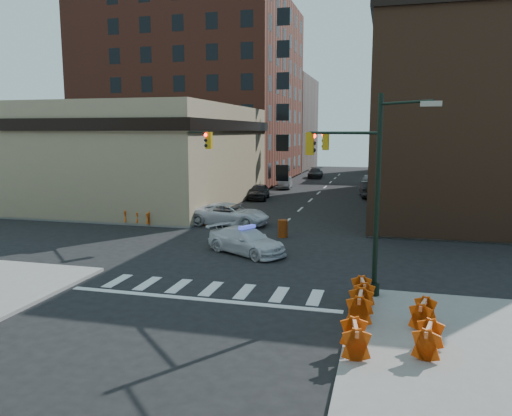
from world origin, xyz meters
The scene contains 31 objects.
ground centered at (0.00, 0.00, 0.00)m, with size 140.00×140.00×0.00m, color black.
sidewalk_nw centered at (-23.00, 32.75, 0.07)m, with size 34.00×54.50×0.15m, color gray.
bank_building centered at (-17.00, 16.50, 4.50)m, with size 22.00×22.00×9.00m, color #968362.
apartment_block centered at (-18.50, 40.00, 12.00)m, with size 25.00×25.00×24.00m, color brown.
commercial_row_ne centered at (13.00, 22.50, 7.00)m, with size 14.00×34.00×14.00m, color #513220.
filler_nw centered at (-16.00, 62.00, 8.00)m, with size 20.00×18.00×16.00m, color brown.
filler_ne centered at (14.00, 58.00, 6.00)m, with size 16.00×16.00×12.00m, color brown.
signal_pole_se centered at (6.04, -5.52, 4.61)m, with size 5.40×5.27×8.00m.
signal_pole_nw centered at (-5.85, 5.34, 4.34)m, with size 3.58×3.67×8.00m.
signal_pole_ne centered at (5.84, 5.35, 4.34)m, with size 3.67×3.58×8.00m.
tree_ne_near centered at (7.50, 26.00, 3.49)m, with size 3.00×3.00×4.85m.
tree_ne_far centered at (7.50, 34.00, 3.49)m, with size 3.00×3.00×4.85m.
police_car centered at (-0.25, -0.36, 0.72)m, with size 2.01×4.94×1.43m, color silver.
pickup centered at (-3.71, 7.54, 0.79)m, with size 2.62×5.68×1.58m, color white.
parked_car_wnear centered at (-5.09, 21.41, 0.76)m, with size 1.80×4.48×1.53m, color black.
parked_car_wfar centered at (-4.46, 31.49, 0.67)m, with size 1.41×4.05×1.34m, color gray.
parked_car_wdeep centered at (-2.85, 45.81, 0.71)m, with size 2.00×4.92×1.43m, color black.
parked_car_enear centered at (5.50, 25.79, 0.82)m, with size 1.74×4.98×1.64m, color black.
parked_car_efar centered at (5.13, 35.91, 0.79)m, with size 1.86×4.62×1.57m, color #919398.
pedestrian_a centered at (-7.37, 6.00, 1.16)m, with size 0.73×0.48×2.01m, color black.
pedestrian_b centered at (-12.56, 6.00, 1.04)m, with size 0.87×0.68×1.79m, color black.
pedestrian_c centered at (-13.00, 8.61, 0.95)m, with size 0.94×0.39×1.60m, color #1F242F.
barrel_road centered at (0.83, 4.40, 0.56)m, with size 0.63×0.63×1.12m, color #CB5A09.
barrel_bank centered at (-5.50, 7.00, 0.49)m, with size 0.55×0.55×0.98m, color #DC570A.
barricade_se_a centered at (6.40, -7.38, 0.61)m, with size 1.22×0.61×0.91m, color orange, non-canonical shape.
barricade_se_b centered at (6.40, -9.27, 0.65)m, with size 1.34×0.67×1.01m, color #D26E09, non-canonical shape.
barricade_se_c centered at (8.50, -9.21, 0.59)m, with size 1.16×0.58×0.87m, color red, non-canonical shape.
barricade_se_d centered at (6.40, -12.00, 0.62)m, with size 1.25×0.62×0.94m, color red, non-canonical shape.
barricade_se_e centered at (8.50, -11.50, 0.61)m, with size 1.22×0.61×0.92m, color #EF320B, non-canonical shape.
barricade_nw_a centered at (-9.50, 5.70, 0.60)m, with size 1.20×0.60×0.90m, color #C46109, non-canonical shape.
barricade_nw_b centered at (-10.53, 5.90, 0.65)m, with size 1.33×0.67×1.00m, color red, non-canonical shape.
Camera 1 is at (7.10, -26.31, 6.72)m, focal length 35.00 mm.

